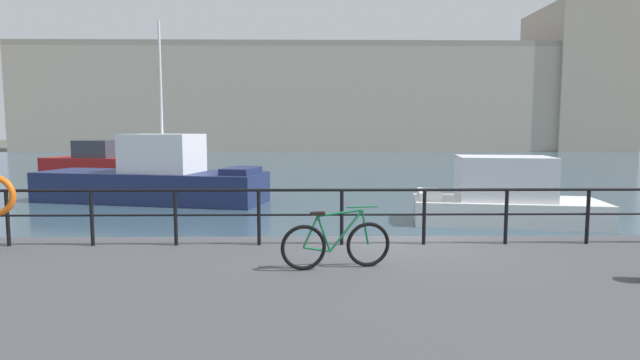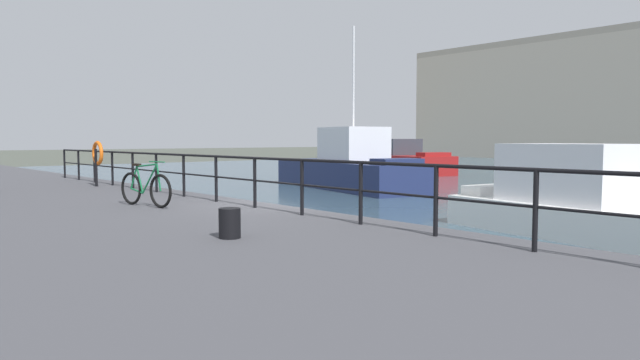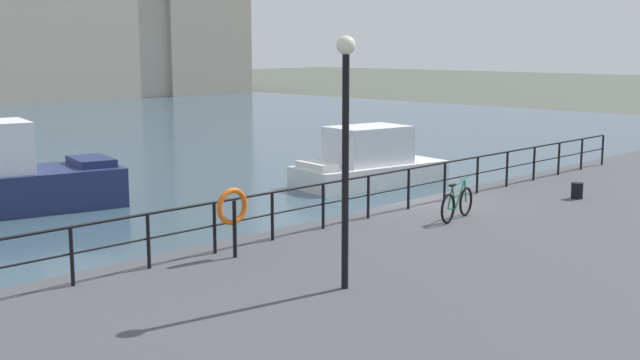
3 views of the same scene
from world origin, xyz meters
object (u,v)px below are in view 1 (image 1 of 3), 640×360
Objects in this scene: moored_cabin_cruiser at (155,179)px; parked_bicycle at (336,244)px; harbor_building at (367,98)px; moored_blue_motorboat at (504,197)px; moored_white_yacht at (108,164)px.

parked_bicycle is at bearing -48.70° from moored_cabin_cruiser.
harbor_building is 61.35m from parked_bicycle.
parked_bicycle is (-5.61, -7.72, 0.32)m from moored_blue_motorboat.
harbor_building reaches higher than parked_bicycle.
harbor_building is at bearing 72.35° from parked_bicycle.
parked_bicycle is at bearing -47.29° from moored_white_yacht.
harbor_building reaches higher than moored_white_yacht.
moored_cabin_cruiser reaches higher than moored_white_yacht.
moored_blue_motorboat is (-1.48, -52.94, -6.14)m from harbor_building.
parked_bicycle is (6.69, -12.49, 0.20)m from moored_cabin_cruiser.
moored_blue_motorboat reaches higher than parked_bicycle.
moored_blue_motorboat is at bearing -91.60° from harbor_building.
moored_blue_motorboat is 3.39× the size of parked_bicycle.
harbor_building reaches higher than moored_cabin_cruiser.
moored_blue_motorboat is (18.40, -15.40, 0.01)m from moored_white_yacht.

